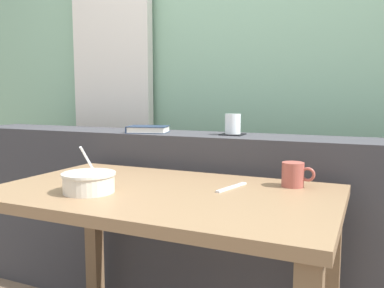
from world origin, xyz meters
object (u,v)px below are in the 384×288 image
(ceramic_mug, at_px, (294,174))
(soup_bowl, at_px, (89,182))
(juice_glass, at_px, (233,125))
(fork_utensil, at_px, (232,187))
(breakfast_table, at_px, (163,223))
(coaster_square, at_px, (233,134))
(closed_book, at_px, (148,129))

(ceramic_mug, bearing_deg, soup_bowl, -148.85)
(juice_glass, relative_size, fork_utensil, 0.53)
(breakfast_table, bearing_deg, juice_glass, 84.08)
(coaster_square, relative_size, closed_book, 0.46)
(fork_utensil, relative_size, ceramic_mug, 1.50)
(closed_book, distance_m, fork_utensil, 0.70)
(coaster_square, distance_m, ceramic_mug, 0.48)
(juice_glass, distance_m, ceramic_mug, 0.49)
(closed_book, height_order, soup_bowl, closed_book)
(coaster_square, relative_size, juice_glass, 1.10)
(juice_glass, xyz_separation_m, fork_utensil, (0.15, -0.44, -0.18))
(coaster_square, height_order, juice_glass, juice_glass)
(coaster_square, distance_m, juice_glass, 0.04)
(coaster_square, xyz_separation_m, soup_bowl, (-0.26, -0.69, -0.11))
(ceramic_mug, bearing_deg, closed_book, 159.28)
(breakfast_table, xyz_separation_m, ceramic_mug, (0.39, 0.23, 0.16))
(fork_utensil, bearing_deg, ceramic_mug, 44.42)
(breakfast_table, relative_size, soup_bowl, 6.58)
(coaster_square, distance_m, fork_utensil, 0.48)
(breakfast_table, relative_size, closed_book, 5.26)
(breakfast_table, height_order, fork_utensil, fork_utensil)
(juice_glass, bearing_deg, coaster_square, 90.00)
(breakfast_table, distance_m, fork_utensil, 0.26)
(fork_utensil, bearing_deg, closed_book, 159.13)
(closed_book, xyz_separation_m, ceramic_mug, (0.75, -0.28, -0.11))
(breakfast_table, bearing_deg, coaster_square, 84.08)
(breakfast_table, bearing_deg, ceramic_mug, 29.95)
(coaster_square, bearing_deg, juice_glass, -90.00)
(closed_book, bearing_deg, fork_utensil, -35.03)
(juice_glass, bearing_deg, closed_book, -173.12)
(breakfast_table, distance_m, soup_bowl, 0.28)
(breakfast_table, xyz_separation_m, soup_bowl, (-0.20, -0.13, 0.15))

